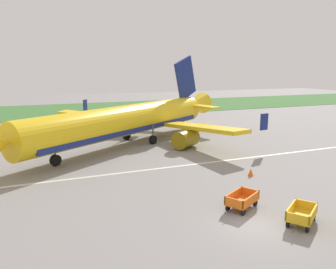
{
  "coord_description": "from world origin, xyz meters",
  "views": [
    {
      "loc": [
        -11.88,
        -15.33,
        9.4
      ],
      "look_at": [
        0.58,
        15.16,
        2.8
      ],
      "focal_mm": 35.39,
      "sensor_mm": 36.0,
      "label": 1
    }
  ],
  "objects_px": {
    "baggage_cart_second_in_row": "(302,214)",
    "baggage_cart_third_in_row": "(242,200)",
    "traffic_cone_near_plane": "(251,172)",
    "airplane": "(132,120)"
  },
  "relations": [
    {
      "from": "baggage_cart_second_in_row",
      "to": "traffic_cone_near_plane",
      "type": "height_order",
      "value": "baggage_cart_second_in_row"
    },
    {
      "from": "airplane",
      "to": "traffic_cone_near_plane",
      "type": "distance_m",
      "value": 17.6
    },
    {
      "from": "baggage_cart_second_in_row",
      "to": "baggage_cart_third_in_row",
      "type": "height_order",
      "value": "same"
    },
    {
      "from": "airplane",
      "to": "baggage_cart_third_in_row",
      "type": "height_order",
      "value": "airplane"
    },
    {
      "from": "airplane",
      "to": "traffic_cone_near_plane",
      "type": "xyz_separation_m",
      "value": [
        6.22,
        -16.24,
        -2.72
      ]
    },
    {
      "from": "airplane",
      "to": "baggage_cart_third_in_row",
      "type": "bearing_deg",
      "value": -86.25
    },
    {
      "from": "airplane",
      "to": "traffic_cone_near_plane",
      "type": "bearing_deg",
      "value": -69.06
    },
    {
      "from": "airplane",
      "to": "baggage_cart_second_in_row",
      "type": "xyz_separation_m",
      "value": [
        3.5,
        -25.11,
        -2.45
      ]
    },
    {
      "from": "baggage_cart_third_in_row",
      "to": "traffic_cone_near_plane",
      "type": "relative_size",
      "value": 5.23
    },
    {
      "from": "baggage_cart_third_in_row",
      "to": "traffic_cone_near_plane",
      "type": "bearing_deg",
      "value": 49.34
    }
  ]
}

